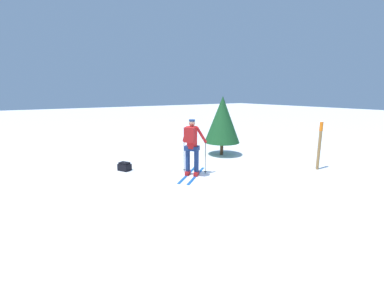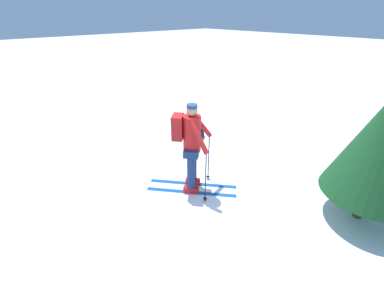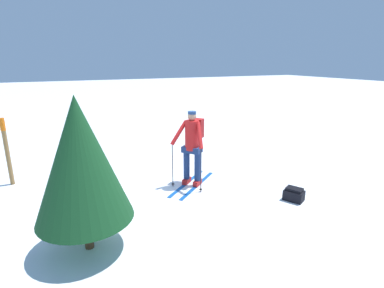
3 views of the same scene
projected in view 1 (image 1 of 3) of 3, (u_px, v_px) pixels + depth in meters
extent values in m
plane|color=white|center=(212.00, 173.00, 8.51)|extent=(80.00, 80.00, 0.00)
cube|color=#144C9E|center=(188.00, 175.00, 8.30)|extent=(1.45, 1.23, 0.01)
cube|color=red|center=(188.00, 173.00, 8.29)|extent=(0.30, 0.28, 0.12)
cylinder|color=navy|center=(188.00, 159.00, 8.20)|extent=(0.15, 0.15, 0.76)
cube|color=#144C9E|center=(196.00, 175.00, 8.22)|extent=(1.45, 1.23, 0.01)
cube|color=red|center=(196.00, 173.00, 8.21)|extent=(0.30, 0.28, 0.12)
cylinder|color=navy|center=(196.00, 160.00, 8.12)|extent=(0.15, 0.15, 0.76)
cube|color=navy|center=(192.00, 148.00, 8.08)|extent=(0.50, 0.52, 0.14)
cylinder|color=red|center=(192.00, 137.00, 8.02)|extent=(0.33, 0.33, 0.69)
sphere|color=tan|center=(192.00, 123.00, 7.93)|extent=(0.20, 0.20, 0.20)
cylinder|color=navy|center=(192.00, 120.00, 7.91)|extent=(0.19, 0.19, 0.06)
cube|color=maroon|center=(190.00, 135.00, 7.75)|extent=(0.35, 0.36, 0.45)
cylinder|color=black|center=(184.00, 156.00, 8.54)|extent=(0.02, 0.02, 1.06)
cylinder|color=black|center=(184.00, 170.00, 8.63)|extent=(0.07, 0.07, 0.01)
cylinder|color=red|center=(186.00, 134.00, 8.22)|extent=(0.21, 0.46, 0.56)
cylinder|color=black|center=(205.00, 158.00, 8.34)|extent=(0.02, 0.02, 1.06)
cylinder|color=black|center=(205.00, 172.00, 8.43)|extent=(0.07, 0.07, 0.01)
cylinder|color=red|center=(201.00, 135.00, 8.07)|extent=(0.45, 0.13, 0.56)
cube|color=black|center=(125.00, 167.00, 8.75)|extent=(0.44, 0.49, 0.22)
cube|color=black|center=(124.00, 163.00, 8.72)|extent=(0.36, 0.40, 0.06)
cylinder|color=olive|center=(319.00, 146.00, 8.73)|extent=(0.10, 0.10, 1.64)
cylinder|color=orange|center=(321.00, 126.00, 8.60)|extent=(0.11, 0.11, 0.30)
cylinder|color=#4C331E|center=(222.00, 148.00, 10.92)|extent=(0.14, 0.14, 0.54)
cone|color=#14421E|center=(222.00, 119.00, 10.67)|extent=(1.48, 1.48, 1.93)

